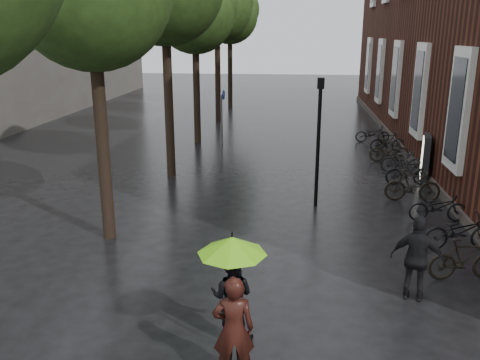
# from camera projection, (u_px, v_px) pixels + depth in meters

# --- Properties ---
(street_trees) EXTENTS (4.33, 34.03, 8.91)m
(street_trees) POSITION_uv_depth(u_px,v_px,m) (181.00, 1.00, 20.06)
(street_trees) COLOR black
(street_trees) RESTS_ON ground
(person_burgundy) EXTENTS (0.70, 0.52, 1.76)m
(person_burgundy) POSITION_uv_depth(u_px,v_px,m) (233.00, 330.00, 7.67)
(person_burgundy) COLOR #33130E
(person_burgundy) RESTS_ON ground
(person_black) EXTENTS (0.87, 0.73, 1.60)m
(person_black) POSITION_uv_depth(u_px,v_px,m) (232.00, 297.00, 8.78)
(person_black) COLOR black
(person_black) RESTS_ON ground
(lime_umbrella) EXTENTS (1.12, 1.12, 1.65)m
(lime_umbrella) POSITION_uv_depth(u_px,v_px,m) (232.00, 245.00, 7.96)
(lime_umbrella) COLOR black
(lime_umbrella) RESTS_ON ground
(pedestrian_walking) EXTENTS (1.12, 0.72, 1.77)m
(pedestrian_walking) POSITION_uv_depth(u_px,v_px,m) (417.00, 259.00, 10.04)
(pedestrian_walking) COLOR black
(pedestrian_walking) RESTS_ON ground
(parked_bicycles) EXTENTS (2.16, 14.97, 1.04)m
(parked_bicycles) POSITION_uv_depth(u_px,v_px,m) (409.00, 175.00, 17.41)
(parked_bicycles) COLOR black
(parked_bicycles) RESTS_ON ground
(ad_lightbox) EXTENTS (0.26, 1.12, 1.69)m
(ad_lightbox) POSITION_uv_depth(u_px,v_px,m) (425.00, 158.00, 18.09)
(ad_lightbox) COLOR black
(ad_lightbox) RESTS_ON ground
(lamp_post) EXTENTS (0.20, 0.20, 3.92)m
(lamp_post) POSITION_uv_depth(u_px,v_px,m) (319.00, 130.00, 15.12)
(lamp_post) COLOR black
(lamp_post) RESTS_ON ground
(cycle_sign) EXTENTS (0.13, 0.46, 2.56)m
(cycle_sign) POSITION_uv_depth(u_px,v_px,m) (223.00, 108.00, 24.05)
(cycle_sign) COLOR #262628
(cycle_sign) RESTS_ON ground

